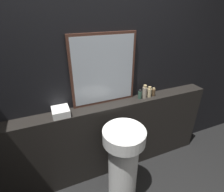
# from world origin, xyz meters

# --- Properties ---
(wall_back) EXTENTS (8.00, 0.06, 2.50)m
(wall_back) POSITION_xyz_m (0.00, 1.50, 1.25)
(wall_back) COLOR black
(wall_back) RESTS_ON ground_plane
(vanity_counter) EXTENTS (2.72, 0.19, 0.97)m
(vanity_counter) POSITION_xyz_m (0.00, 1.38, 0.48)
(vanity_counter) COLOR black
(vanity_counter) RESTS_ON ground_plane
(pedestal_sink) EXTENTS (0.42, 0.42, 0.91)m
(pedestal_sink) POSITION_xyz_m (0.05, 0.98, 0.51)
(pedestal_sink) COLOR white
(pedestal_sink) RESTS_ON ground_plane
(mirror) EXTENTS (0.70, 0.03, 0.75)m
(mirror) POSITION_xyz_m (0.03, 1.45, 1.34)
(mirror) COLOR #47281E
(mirror) RESTS_ON vanity_counter
(towel_stack) EXTENTS (0.17, 0.17, 0.07)m
(towel_stack) POSITION_xyz_m (-0.46, 1.38, 1.00)
(towel_stack) COLOR white
(towel_stack) RESTS_ON vanity_counter
(shampoo_bottle) EXTENTS (0.04, 0.04, 0.11)m
(shampoo_bottle) POSITION_xyz_m (0.44, 1.38, 1.02)
(shampoo_bottle) COLOR #2D4C3D
(shampoo_bottle) RESTS_ON vanity_counter
(conditioner_bottle) EXTENTS (0.05, 0.05, 0.16)m
(conditioner_bottle) POSITION_xyz_m (0.51, 1.38, 1.04)
(conditioner_bottle) COLOR gray
(conditioner_bottle) RESTS_ON vanity_counter
(lotion_bottle) EXTENTS (0.05, 0.05, 0.13)m
(lotion_bottle) POSITION_xyz_m (0.57, 1.38, 1.03)
(lotion_bottle) COLOR #C6B284
(lotion_bottle) RESTS_ON vanity_counter
(body_wash_bottle) EXTENTS (0.04, 0.04, 0.10)m
(body_wash_bottle) POSITION_xyz_m (0.63, 1.38, 1.01)
(body_wash_bottle) COLOR #4C3823
(body_wash_bottle) RESTS_ON vanity_counter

